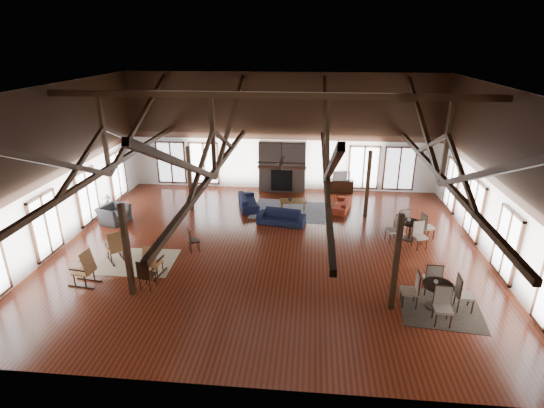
# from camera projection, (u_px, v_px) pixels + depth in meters

# --- Properties ---
(floor) EXTENTS (16.00, 16.00, 0.00)m
(floor) POSITION_uv_depth(u_px,v_px,m) (270.00, 248.00, 16.32)
(floor) COLOR #5D2513
(floor) RESTS_ON ground
(ceiling) EXTENTS (16.00, 14.00, 0.02)m
(ceiling) POSITION_uv_depth(u_px,v_px,m) (269.00, 88.00, 14.12)
(ceiling) COLOR black
(ceiling) RESTS_ON wall_back
(wall_back) EXTENTS (16.00, 0.02, 6.00)m
(wall_back) POSITION_uv_depth(u_px,v_px,m) (283.00, 133.00, 21.70)
(wall_back) COLOR white
(wall_back) RESTS_ON floor
(wall_front) EXTENTS (16.00, 0.02, 6.00)m
(wall_front) POSITION_uv_depth(u_px,v_px,m) (236.00, 275.00, 8.73)
(wall_front) COLOR white
(wall_front) RESTS_ON floor
(wall_left) EXTENTS (0.02, 14.00, 6.00)m
(wall_left) POSITION_uv_depth(u_px,v_px,m) (58.00, 168.00, 15.92)
(wall_left) COLOR white
(wall_left) RESTS_ON floor
(wall_right) EXTENTS (0.02, 14.00, 6.00)m
(wall_right) POSITION_uv_depth(u_px,v_px,m) (501.00, 180.00, 14.52)
(wall_right) COLOR white
(wall_right) RESTS_ON floor
(roof_truss) EXTENTS (15.60, 14.07, 3.14)m
(roof_truss) POSITION_uv_depth(u_px,v_px,m) (269.00, 146.00, 14.84)
(roof_truss) COLOR black
(roof_truss) RESTS_ON wall_back
(post_grid) EXTENTS (8.16, 7.16, 3.05)m
(post_grid) POSITION_uv_depth(u_px,v_px,m) (270.00, 212.00, 15.76)
(post_grid) COLOR black
(post_grid) RESTS_ON floor
(fireplace) EXTENTS (2.50, 0.69, 2.60)m
(fireplace) POSITION_uv_depth(u_px,v_px,m) (282.00, 167.00, 22.02)
(fireplace) COLOR #6C5B52
(fireplace) RESTS_ON floor
(ceiling_fan) EXTENTS (1.60, 1.60, 0.75)m
(ceiling_fan) POSITION_uv_depth(u_px,v_px,m) (281.00, 162.00, 13.98)
(ceiling_fan) COLOR black
(ceiling_fan) RESTS_ON roof_truss
(sofa_navy_front) EXTENTS (2.16, 1.16, 0.60)m
(sofa_navy_front) POSITION_uv_depth(u_px,v_px,m) (281.00, 217.00, 18.36)
(sofa_navy_front) COLOR black
(sofa_navy_front) RESTS_ON floor
(sofa_navy_left) EXTENTS (2.15, 1.30, 0.59)m
(sofa_navy_left) POSITION_uv_depth(u_px,v_px,m) (248.00, 201.00, 20.16)
(sofa_navy_left) COLOR #131936
(sofa_navy_left) RESTS_ON floor
(sofa_orange) EXTENTS (1.86, 1.11, 0.51)m
(sofa_orange) POSITION_uv_depth(u_px,v_px,m) (341.00, 205.00, 19.87)
(sofa_orange) COLOR maroon
(sofa_orange) RESTS_ON floor
(coffee_table) EXTENTS (1.33, 0.82, 0.48)m
(coffee_table) POSITION_uv_depth(u_px,v_px,m) (293.00, 201.00, 19.80)
(coffee_table) COLOR brown
(coffee_table) RESTS_ON floor
(vase) EXTENTS (0.23, 0.23, 0.19)m
(vase) POSITION_uv_depth(u_px,v_px,m) (290.00, 199.00, 19.69)
(vase) COLOR #B2B2B2
(vase) RESTS_ON coffee_table
(armchair) EXTENTS (1.42, 1.33, 0.76)m
(armchair) POSITION_uv_depth(u_px,v_px,m) (114.00, 214.00, 18.47)
(armchair) COLOR #303033
(armchair) RESTS_ON floor
(side_table_lamp) EXTENTS (0.42, 0.42, 1.07)m
(side_table_lamp) POSITION_uv_depth(u_px,v_px,m) (109.00, 207.00, 19.16)
(side_table_lamp) COLOR black
(side_table_lamp) RESTS_ON floor
(rocking_chair_a) EXTENTS (0.95, 1.00, 1.17)m
(rocking_chair_a) POSITION_uv_depth(u_px,v_px,m) (115.00, 248.00, 15.17)
(rocking_chair_a) COLOR #A06D3C
(rocking_chair_a) RESTS_ON floor
(rocking_chair_b) EXTENTS (0.61, 0.95, 1.14)m
(rocking_chair_b) POSITION_uv_depth(u_px,v_px,m) (152.00, 262.00, 14.23)
(rocking_chair_b) COLOR #A06D3C
(rocking_chair_b) RESTS_ON floor
(rocking_chair_c) EXTENTS (1.01, 0.62, 1.23)m
(rocking_chair_c) POSITION_uv_depth(u_px,v_px,m) (86.00, 269.00, 13.72)
(rocking_chair_c) COLOR #A06D3C
(rocking_chair_c) RESTS_ON floor
(side_chair_a) EXTENTS (0.52, 0.52, 0.91)m
(side_chair_a) POSITION_uv_depth(u_px,v_px,m) (191.00, 238.00, 15.91)
(side_chair_a) COLOR black
(side_chair_a) RESTS_ON floor
(side_chair_b) EXTENTS (0.52, 0.52, 1.05)m
(side_chair_b) POSITION_uv_depth(u_px,v_px,m) (145.00, 273.00, 13.40)
(side_chair_b) COLOR black
(side_chair_b) RESTS_ON floor
(cafe_table_near) EXTENTS (2.10, 2.10, 1.09)m
(cafe_table_near) POSITION_uv_depth(u_px,v_px,m) (437.00, 292.00, 12.55)
(cafe_table_near) COLOR black
(cafe_table_near) RESTS_ON floor
(cafe_table_far) EXTENTS (2.05, 2.05, 1.05)m
(cafe_table_far) POSITION_uv_depth(u_px,v_px,m) (410.00, 227.00, 16.84)
(cafe_table_far) COLOR black
(cafe_table_far) RESTS_ON floor
(cup_near) EXTENTS (0.16, 0.16, 0.10)m
(cup_near) POSITION_uv_depth(u_px,v_px,m) (436.00, 282.00, 12.50)
(cup_near) COLOR #B2B2B2
(cup_near) RESTS_ON cafe_table_near
(cup_far) EXTENTS (0.17, 0.17, 0.11)m
(cup_far) POSITION_uv_depth(u_px,v_px,m) (409.00, 220.00, 16.82)
(cup_far) COLOR #B2B2B2
(cup_far) RESTS_ON cafe_table_far
(tv_console) EXTENTS (1.27, 0.47, 0.63)m
(tv_console) POSITION_uv_depth(u_px,v_px,m) (341.00, 186.00, 22.18)
(tv_console) COLOR black
(tv_console) RESTS_ON floor
(television) EXTENTS (0.91, 0.23, 0.52)m
(television) POSITION_uv_depth(u_px,v_px,m) (341.00, 175.00, 21.98)
(television) COLOR #B2B2B2
(television) RESTS_ON tv_console
(rug_tan) EXTENTS (2.67, 2.12, 0.01)m
(rug_tan) POSITION_uv_depth(u_px,v_px,m) (138.00, 262.00, 15.32)
(rug_tan) COLOR tan
(rug_tan) RESTS_ON floor
(rug_navy) EXTENTS (3.69, 2.92, 0.01)m
(rug_navy) POSITION_uv_depth(u_px,v_px,m) (290.00, 210.00, 19.87)
(rug_navy) COLOR navy
(rug_navy) RESTS_ON floor
(rug_dark) EXTENTS (2.52, 2.33, 0.01)m
(rug_dark) POSITION_uv_depth(u_px,v_px,m) (440.00, 309.00, 12.66)
(rug_dark) COLOR black
(rug_dark) RESTS_ON floor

